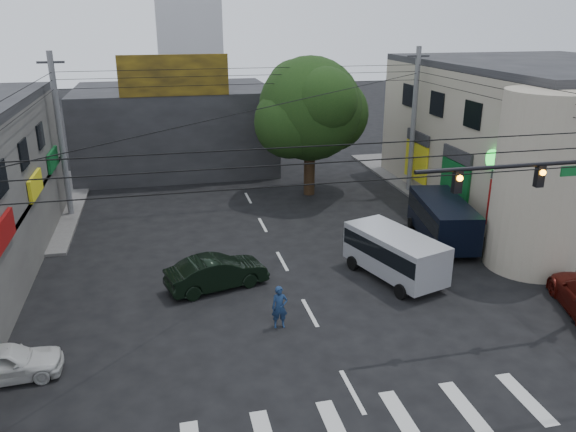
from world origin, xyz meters
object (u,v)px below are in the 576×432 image
object	(u,v)px
white_compact	(4,363)
navy_van	(442,222)
silver_minivan	(395,256)
street_tree	(310,109)
traffic_officer	(280,307)
traffic_gantry	(556,205)
utility_pole_far_left	(61,137)
utility_pole_far_right	(414,122)
dark_sedan	(217,272)

from	to	relation	value
white_compact	navy_van	size ratio (longest dim) A/B	0.61
silver_minivan	street_tree	bearing A→B (deg)	-15.64
navy_van	silver_minivan	bearing A→B (deg)	140.37
navy_van	traffic_officer	xyz separation A→B (m)	(-9.76, -6.24, -0.29)
traffic_gantry	traffic_officer	world-z (taller)	traffic_gantry
utility_pole_far_left	utility_pole_far_right	distance (m)	21.00
white_compact	traffic_officer	world-z (taller)	traffic_officer
dark_sedan	traffic_officer	distance (m)	4.19
street_tree	navy_van	xyz separation A→B (m)	(4.39, -9.50, -4.36)
dark_sedan	street_tree	bearing A→B (deg)	-46.08
dark_sedan	silver_minivan	bearing A→B (deg)	-111.08
white_compact	traffic_gantry	bearing A→B (deg)	-96.28
utility_pole_far_right	dark_sedan	world-z (taller)	utility_pole_far_right
utility_pole_far_left	silver_minivan	bearing A→B (deg)	-38.50
utility_pole_far_left	dark_sedan	world-z (taller)	utility_pole_far_left
dark_sedan	navy_van	size ratio (longest dim) A/B	0.77
dark_sedan	traffic_gantry	bearing A→B (deg)	-133.25
white_compact	silver_minivan	world-z (taller)	silver_minivan
traffic_gantry	utility_pole_far_left	size ratio (longest dim) A/B	0.78
street_tree	dark_sedan	world-z (taller)	street_tree
traffic_gantry	traffic_officer	size ratio (longest dim) A/B	4.40
white_compact	navy_van	distance (m)	20.29
utility_pole_far_right	silver_minivan	bearing A→B (deg)	-117.28
silver_minivan	traffic_officer	distance (m)	6.45
utility_pole_far_left	traffic_officer	bearing A→B (deg)	-58.22
utility_pole_far_left	dark_sedan	bearing A→B (deg)	-56.73
traffic_gantry	dark_sedan	world-z (taller)	traffic_gantry
silver_minivan	dark_sedan	bearing A→B (deg)	66.43
street_tree	silver_minivan	bearing A→B (deg)	-88.25
dark_sedan	traffic_officer	world-z (taller)	traffic_officer
street_tree	utility_pole_far_left	size ratio (longest dim) A/B	0.95
utility_pole_far_right	navy_van	world-z (taller)	utility_pole_far_right
dark_sedan	white_compact	distance (m)	8.72
street_tree	traffic_gantry	world-z (taller)	street_tree
silver_minivan	navy_van	size ratio (longest dim) A/B	0.89
street_tree	navy_van	world-z (taller)	street_tree
traffic_gantry	silver_minivan	xyz separation A→B (m)	(-3.43, 5.16, -3.80)
traffic_gantry	silver_minivan	world-z (taller)	traffic_gantry
utility_pole_far_left	silver_minivan	size ratio (longest dim) A/B	1.77
silver_minivan	utility_pole_far_left	bearing A→B (deg)	34.11
utility_pole_far_left	traffic_officer	world-z (taller)	utility_pole_far_left
dark_sedan	navy_van	bearing A→B (deg)	-92.75
traffic_gantry	utility_pole_far_right	size ratio (longest dim) A/B	0.78
traffic_gantry	utility_pole_far_right	world-z (taller)	utility_pole_far_right
utility_pole_far_left	navy_van	xyz separation A→B (m)	(18.89, -8.50, -3.49)
utility_pole_far_right	silver_minivan	size ratio (longest dim) A/B	1.77
utility_pole_far_right	utility_pole_far_left	bearing A→B (deg)	180.00
traffic_gantry	white_compact	distance (m)	18.84
utility_pole_far_right	silver_minivan	world-z (taller)	utility_pole_far_right
dark_sedan	traffic_officer	size ratio (longest dim) A/B	2.75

